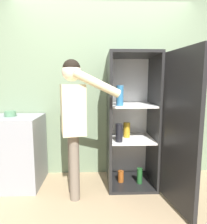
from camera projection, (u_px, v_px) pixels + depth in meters
The scene contains 6 objects.
ground_plane at pixel (105, 210), 2.16m from camera, with size 12.00×12.00×0.00m, color tan.
wall_back at pixel (103, 90), 2.95m from camera, with size 7.00×0.06×2.55m.
refrigerator at pixel (139, 122), 2.57m from camera, with size 0.79×1.25×1.74m.
person at pixel (73, 113), 2.32m from camera, with size 0.72×0.59×1.63m.
counter at pixel (13, 151), 2.67m from camera, with size 0.75×0.62×0.93m.
bowl at pixel (10, 114), 2.62m from camera, with size 0.15×0.15×0.07m.
Camera 1 is at (-0.09, -1.99, 1.36)m, focal length 32.00 mm.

